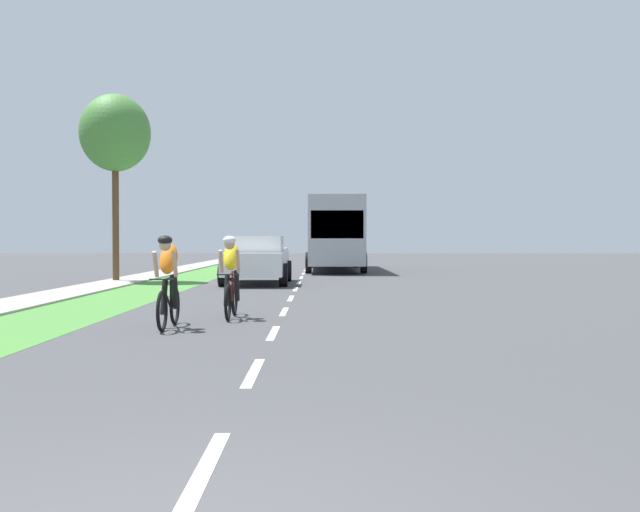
{
  "coord_description": "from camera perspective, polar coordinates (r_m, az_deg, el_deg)",
  "views": [
    {
      "loc": [
        0.75,
        -3.43,
        1.49
      ],
      "look_at": [
        0.72,
        19.66,
        1.0
      ],
      "focal_mm": 40.8,
      "sensor_mm": 36.0,
      "label": 1
    }
  ],
  "objects": [
    {
      "name": "ground_plane",
      "position": [
        23.49,
        -1.76,
        -2.42
      ],
      "size": [
        120.0,
        120.0,
        0.0
      ],
      "primitive_type": "plane",
      "color": "#424244"
    },
    {
      "name": "grass_verge",
      "position": [
        24.04,
        -12.36,
        -2.36
      ],
      "size": [
        2.26,
        70.0,
        0.01
      ],
      "primitive_type": "cube",
      "color": "#478438",
      "rests_on": "ground_plane"
    },
    {
      "name": "sidewalk_concrete",
      "position": [
        24.53,
        -16.78,
        -2.31
      ],
      "size": [
        1.61,
        70.0,
        0.1
      ],
      "primitive_type": "cube",
      "color": "#9E998E",
      "rests_on": "ground_plane"
    },
    {
      "name": "lane_markings_center",
      "position": [
        27.48,
        -1.49,
        -1.88
      ],
      "size": [
        0.12,
        54.3,
        0.01
      ],
      "color": "white",
      "rests_on": "ground_plane"
    },
    {
      "name": "cyclist_lead",
      "position": [
        12.59,
        -11.75,
        -1.91
      ],
      "size": [
        0.42,
        1.72,
        1.58
      ],
      "color": "black",
      "rests_on": "ground_plane"
    },
    {
      "name": "cyclist_trailing",
      "position": [
        14.07,
        -6.91,
        -1.56
      ],
      "size": [
        0.42,
        1.72,
        1.58
      ],
      "color": "black",
      "rests_on": "ground_plane"
    },
    {
      "name": "pickup_white",
      "position": [
        24.97,
        -4.89,
        -0.31
      ],
      "size": [
        2.22,
        5.1,
        1.64
      ],
      "color": "silver",
      "rests_on": "ground_plane"
    },
    {
      "name": "bus_silver",
      "position": [
        36.72,
        1.22,
        1.98
      ],
      "size": [
        2.78,
        11.6,
        3.48
      ],
      "color": "#A5A8AD",
      "rests_on": "ground_plane"
    },
    {
      "name": "street_tree_near",
      "position": [
        27.73,
        -15.69,
        9.19
      ],
      "size": [
        2.54,
        2.54,
        6.8
      ],
      "color": "brown",
      "rests_on": "ground_plane"
    }
  ]
}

